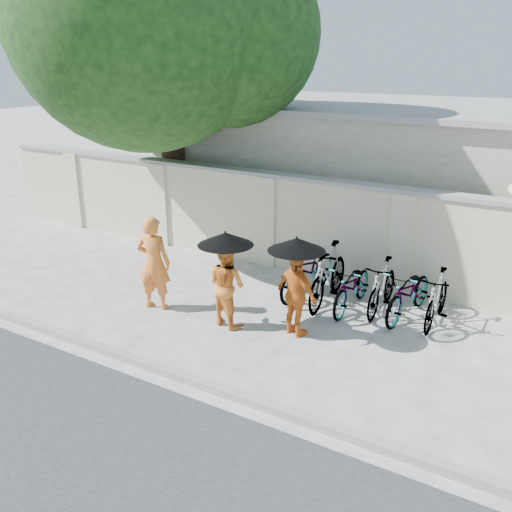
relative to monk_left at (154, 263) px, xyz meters
The scene contains 16 objects.
ground 1.86m from the monk_left, ahead, with size 80.00×80.00×0.00m, color silver.
kerb 2.54m from the monk_left, 47.14° to the right, with size 40.00×0.16×0.12m, color gray.
compound_wall 4.10m from the monk_left, 49.94° to the left, with size 20.00×0.30×2.00m, color beige.
building_behind 7.86m from the monk_left, 62.33° to the left, with size 14.00×6.00×3.20m, color beige.
shade_tree 5.51m from the monk_left, 124.84° to the left, with size 6.70×6.20×8.20m.
monk_left is the anchor object (origin of this frame).
monk_center 1.53m from the monk_left, ahead, with size 0.72×0.56×1.47m, color orange.
parasol_center 1.72m from the monk_left, ahead, with size 0.94×0.94×0.87m.
monk_right 2.77m from the monk_left, ahead, with size 0.86×0.36×1.46m, color orange.
parasol_right 2.87m from the monk_left, ahead, with size 0.94×0.94×0.91m.
bike_0 2.98m from the monk_left, 43.22° to the left, with size 0.68×1.94×1.02m, color slate.
bike_1 3.23m from the monk_left, 34.53° to the left, with size 0.54×1.91×1.15m, color slate.
bike_2 3.66m from the monk_left, 30.04° to the left, with size 0.59×1.69×0.89m, color slate.
bike_3 4.18m from the monk_left, 28.83° to the left, with size 0.46×1.62×0.98m, color slate.
bike_4 4.63m from the monk_left, 25.95° to the left, with size 0.62×1.76×0.93m, color slate.
bike_5 5.06m from the monk_left, 23.22° to the left, with size 0.45×1.60×0.96m, color slate.
Camera 1 is at (5.00, -7.30, 4.47)m, focal length 40.00 mm.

